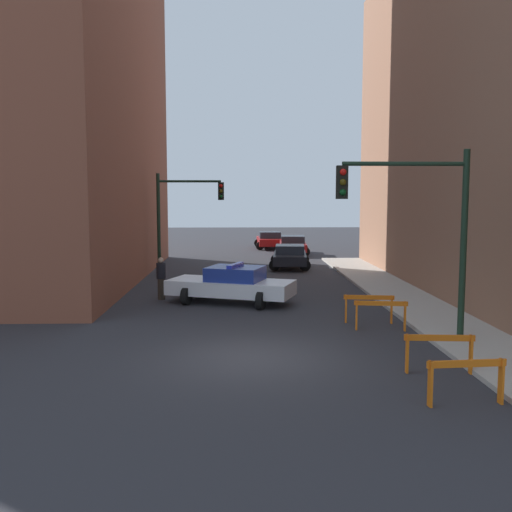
% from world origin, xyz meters
% --- Properties ---
extents(ground_plane, '(120.00, 120.00, 0.00)m').
position_xyz_m(ground_plane, '(0.00, 0.00, 0.00)').
color(ground_plane, '#2D2D33').
extents(sidewalk_right, '(2.40, 44.00, 0.12)m').
position_xyz_m(sidewalk_right, '(6.20, 0.00, 0.06)').
color(sidewalk_right, '#B2ADA3').
rests_on(sidewalk_right, ground_plane).
extents(traffic_light_near, '(3.64, 0.35, 5.20)m').
position_xyz_m(traffic_light_near, '(4.73, 1.45, 3.53)').
color(traffic_light_near, black).
rests_on(traffic_light_near, sidewalk_right).
extents(traffic_light_far, '(3.44, 0.35, 5.20)m').
position_xyz_m(traffic_light_far, '(-3.30, 15.30, 3.40)').
color(traffic_light_far, black).
rests_on(traffic_light_far, ground_plane).
extents(police_car, '(5.05, 3.32, 1.52)m').
position_xyz_m(police_car, '(-0.57, 7.34, 0.72)').
color(police_car, white).
rests_on(police_car, ground_plane).
extents(parked_car_near, '(2.53, 4.45, 1.31)m').
position_xyz_m(parked_car_near, '(2.59, 17.96, 0.67)').
color(parked_car_near, black).
rests_on(parked_car_near, ground_plane).
extents(parked_car_mid, '(2.47, 4.41, 1.31)m').
position_xyz_m(parked_car_mid, '(3.47, 25.49, 0.67)').
color(parked_car_mid, maroon).
rests_on(parked_car_mid, ground_plane).
extents(parked_car_far, '(2.34, 4.34, 1.31)m').
position_xyz_m(parked_car_far, '(2.10, 30.06, 0.67)').
color(parked_car_far, maroon).
rests_on(parked_car_far, ground_plane).
extents(pedestrian_crossing, '(0.39, 0.39, 1.66)m').
position_xyz_m(pedestrian_crossing, '(-3.36, 8.25, 0.86)').
color(pedestrian_crossing, '#382D23').
rests_on(pedestrian_crossing, ground_plane).
extents(barrier_front, '(1.60, 0.28, 0.90)m').
position_xyz_m(barrier_front, '(4.09, -3.42, 0.62)').
color(barrier_front, orange).
rests_on(barrier_front, ground_plane).
extents(barrier_mid, '(1.60, 0.27, 0.90)m').
position_xyz_m(barrier_mid, '(4.27, -1.42, 0.62)').
color(barrier_mid, orange).
rests_on(barrier_mid, ground_plane).
extents(barrier_back, '(1.59, 0.36, 0.90)m').
position_xyz_m(barrier_back, '(3.98, 2.79, 0.62)').
color(barrier_back, orange).
rests_on(barrier_back, ground_plane).
extents(barrier_corner, '(1.59, 0.33, 0.90)m').
position_xyz_m(barrier_corner, '(3.85, 3.81, 0.62)').
color(barrier_corner, orange).
rests_on(barrier_corner, ground_plane).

